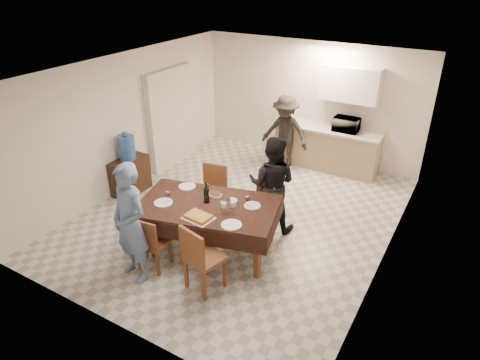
# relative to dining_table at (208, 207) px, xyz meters

# --- Properties ---
(floor) EXTENTS (5.00, 6.00, 0.02)m
(floor) POSITION_rel_dining_table_xyz_m (-0.08, 1.10, -0.77)
(floor) COLOR beige
(floor) RESTS_ON ground
(ceiling) EXTENTS (5.00, 6.00, 0.02)m
(ceiling) POSITION_rel_dining_table_xyz_m (-0.08, 1.10, 1.83)
(ceiling) COLOR white
(ceiling) RESTS_ON wall_back
(wall_back) EXTENTS (5.00, 0.02, 2.60)m
(wall_back) POSITION_rel_dining_table_xyz_m (-0.08, 4.10, 0.53)
(wall_back) COLOR silver
(wall_back) RESTS_ON floor
(wall_front) EXTENTS (5.00, 0.02, 2.60)m
(wall_front) POSITION_rel_dining_table_xyz_m (-0.08, -1.90, 0.53)
(wall_front) COLOR silver
(wall_front) RESTS_ON floor
(wall_left) EXTENTS (0.02, 6.00, 2.60)m
(wall_left) POSITION_rel_dining_table_xyz_m (-2.58, 1.10, 0.53)
(wall_left) COLOR silver
(wall_left) RESTS_ON floor
(wall_right) EXTENTS (0.02, 6.00, 2.60)m
(wall_right) POSITION_rel_dining_table_xyz_m (2.42, 1.10, 0.53)
(wall_right) COLOR silver
(wall_right) RESTS_ON floor
(stub_partition) EXTENTS (0.15, 1.40, 2.10)m
(stub_partition) POSITION_rel_dining_table_xyz_m (-2.50, 2.30, 0.28)
(stub_partition) COLOR beige
(stub_partition) RESTS_ON floor
(kitchen_base_cabinet) EXTENTS (2.20, 0.60, 0.86)m
(kitchen_base_cabinet) POSITION_rel_dining_table_xyz_m (0.52, 3.78, -0.34)
(kitchen_base_cabinet) COLOR tan
(kitchen_base_cabinet) RESTS_ON floor
(kitchen_worktop) EXTENTS (2.24, 0.64, 0.05)m
(kitchen_worktop) POSITION_rel_dining_table_xyz_m (0.52, 3.78, 0.11)
(kitchen_worktop) COLOR #A4A49F
(kitchen_worktop) RESTS_ON kitchen_base_cabinet
(upper_cabinet) EXTENTS (1.20, 0.34, 0.70)m
(upper_cabinet) POSITION_rel_dining_table_xyz_m (0.82, 3.92, 1.08)
(upper_cabinet) COLOR white
(upper_cabinet) RESTS_ON wall_back
(dining_table) EXTENTS (2.31, 1.69, 0.81)m
(dining_table) POSITION_rel_dining_table_xyz_m (0.00, 0.00, 0.00)
(dining_table) COLOR black
(dining_table) RESTS_ON floor
(chair_near_left) EXTENTS (0.44, 0.44, 0.48)m
(chair_near_left) POSITION_rel_dining_table_xyz_m (-0.45, -0.83, -0.23)
(chair_near_left) COLOR brown
(chair_near_left) RESTS_ON floor
(chair_near_right) EXTENTS (0.56, 0.57, 0.55)m
(chair_near_right) POSITION_rel_dining_table_xyz_m (0.45, -0.85, -0.15)
(chair_near_right) COLOR brown
(chair_near_right) RESTS_ON floor
(chair_far_left) EXTENTS (0.52, 0.52, 0.53)m
(chair_far_left) POSITION_rel_dining_table_xyz_m (-0.45, 0.66, -0.18)
(chair_far_left) COLOR brown
(chair_far_left) RESTS_ON floor
(chair_far_right) EXTENTS (0.51, 0.52, 0.48)m
(chair_far_right) POSITION_rel_dining_table_xyz_m (0.45, 0.67, -0.23)
(chair_far_right) COLOR brown
(chair_far_right) RESTS_ON floor
(console) EXTENTS (0.38, 0.76, 0.70)m
(console) POSITION_rel_dining_table_xyz_m (-2.36, 0.79, -0.42)
(console) COLOR black
(console) RESTS_ON floor
(water_jug) EXTENTS (0.31, 0.31, 0.47)m
(water_jug) POSITION_rel_dining_table_xyz_m (-2.36, 0.79, 0.16)
(water_jug) COLOR #3569B2
(water_jug) RESTS_ON console
(wine_bottle) EXTENTS (0.08, 0.08, 0.34)m
(wine_bottle) POSITION_rel_dining_table_xyz_m (-0.05, 0.05, 0.21)
(wine_bottle) COLOR black
(wine_bottle) RESTS_ON dining_table
(water_pitcher) EXTENTS (0.15, 0.15, 0.22)m
(water_pitcher) POSITION_rel_dining_table_xyz_m (0.35, -0.05, 0.15)
(water_pitcher) COLOR white
(water_pitcher) RESTS_ON dining_table
(savoury_tart) EXTENTS (0.45, 0.36, 0.05)m
(savoury_tart) POSITION_rel_dining_table_xyz_m (0.10, -0.38, 0.06)
(savoury_tart) COLOR #B58335
(savoury_tart) RESTS_ON dining_table
(salad_bowl) EXTENTS (0.19, 0.19, 0.07)m
(salad_bowl) POSITION_rel_dining_table_xyz_m (0.30, 0.18, 0.07)
(salad_bowl) COLOR white
(salad_bowl) RESTS_ON dining_table
(mushroom_dish) EXTENTS (0.20, 0.20, 0.04)m
(mushroom_dish) POSITION_rel_dining_table_xyz_m (-0.05, 0.28, 0.06)
(mushroom_dish) COLOR white
(mushroom_dish) RESTS_ON dining_table
(wine_glass_a) EXTENTS (0.09, 0.09, 0.20)m
(wine_glass_a) POSITION_rel_dining_table_xyz_m (-0.55, -0.25, 0.14)
(wine_glass_a) COLOR white
(wine_glass_a) RESTS_ON dining_table
(wine_glass_b) EXTENTS (0.09, 0.09, 0.19)m
(wine_glass_b) POSITION_rel_dining_table_xyz_m (0.55, 0.25, 0.13)
(wine_glass_b) COLOR white
(wine_glass_b) RESTS_ON dining_table
(wine_glass_c) EXTENTS (0.08, 0.08, 0.18)m
(wine_glass_c) POSITION_rel_dining_table_xyz_m (-0.20, 0.30, 0.13)
(wine_glass_c) COLOR white
(wine_glass_c) RESTS_ON dining_table
(plate_near_left) EXTENTS (0.28, 0.28, 0.02)m
(plate_near_left) POSITION_rel_dining_table_xyz_m (-0.60, -0.30, 0.05)
(plate_near_left) COLOR white
(plate_near_left) RESTS_ON dining_table
(plate_near_right) EXTENTS (0.29, 0.29, 0.02)m
(plate_near_right) POSITION_rel_dining_table_xyz_m (0.60, -0.30, 0.05)
(plate_near_right) COLOR white
(plate_near_right) RESTS_ON dining_table
(plate_far_left) EXTENTS (0.27, 0.27, 0.02)m
(plate_far_left) POSITION_rel_dining_table_xyz_m (-0.60, 0.30, 0.05)
(plate_far_left) COLOR white
(plate_far_left) RESTS_ON dining_table
(plate_far_right) EXTENTS (0.25, 0.25, 0.01)m
(plate_far_right) POSITION_rel_dining_table_xyz_m (0.60, 0.30, 0.04)
(plate_far_right) COLOR white
(plate_far_right) RESTS_ON dining_table
(microwave) EXTENTS (0.52, 0.35, 0.29)m
(microwave) POSITION_rel_dining_table_xyz_m (0.89, 3.78, 0.28)
(microwave) COLOR white
(microwave) RESTS_ON kitchen_worktop
(person_near) EXTENTS (0.72, 0.54, 1.76)m
(person_near) POSITION_rel_dining_table_xyz_m (-0.55, -1.05, 0.11)
(person_near) COLOR slate
(person_near) RESTS_ON floor
(person_far) EXTENTS (0.92, 0.79, 1.64)m
(person_far) POSITION_rel_dining_table_xyz_m (0.55, 1.05, 0.05)
(person_far) COLOR black
(person_far) RESTS_ON floor
(person_kitchen) EXTENTS (1.03, 0.59, 1.60)m
(person_kitchen) POSITION_rel_dining_table_xyz_m (-0.28, 3.33, 0.03)
(person_kitchen) COLOR black
(person_kitchen) RESTS_ON floor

